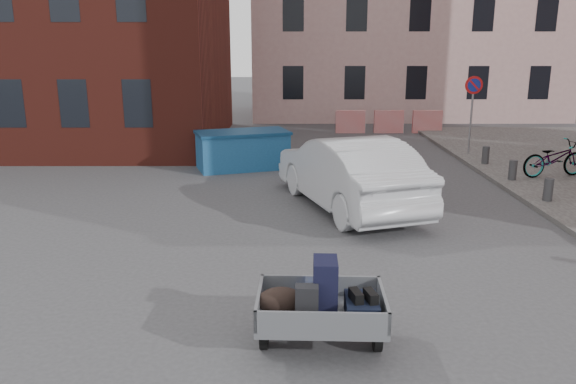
{
  "coord_description": "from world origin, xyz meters",
  "views": [
    {
      "loc": [
        -0.34,
        -9.7,
        3.78
      ],
      "look_at": [
        -0.31,
        0.51,
        1.1
      ],
      "focal_mm": 35.0,
      "sensor_mm": 36.0,
      "label": 1
    }
  ],
  "objects_px": {
    "trailer": "(320,305)",
    "bicycle": "(554,158)",
    "dumpster": "(243,150)",
    "silver_car": "(348,172)"
  },
  "relations": [
    {
      "from": "dumpster",
      "to": "silver_car",
      "type": "relative_size",
      "value": 0.6
    },
    {
      "from": "trailer",
      "to": "bicycle",
      "type": "distance_m",
      "value": 11.72
    },
    {
      "from": "silver_car",
      "to": "bicycle",
      "type": "bearing_deg",
      "value": -174.67
    },
    {
      "from": "silver_car",
      "to": "dumpster",
      "type": "bearing_deg",
      "value": -75.63
    },
    {
      "from": "trailer",
      "to": "dumpster",
      "type": "bearing_deg",
      "value": 101.53
    },
    {
      "from": "dumpster",
      "to": "bicycle",
      "type": "relative_size",
      "value": 1.56
    },
    {
      "from": "trailer",
      "to": "bicycle",
      "type": "height_order",
      "value": "trailer"
    },
    {
      "from": "dumpster",
      "to": "silver_car",
      "type": "height_order",
      "value": "silver_car"
    },
    {
      "from": "dumpster",
      "to": "bicycle",
      "type": "xyz_separation_m",
      "value": [
        9.03,
        -1.67,
        0.05
      ]
    },
    {
      "from": "trailer",
      "to": "bicycle",
      "type": "xyz_separation_m",
      "value": [
        7.23,
        9.23,
        0.04
      ]
    }
  ]
}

